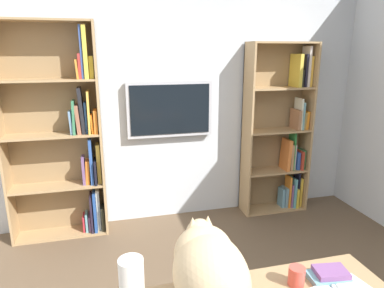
{
  "coord_description": "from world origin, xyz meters",
  "views": [
    {
      "loc": [
        0.69,
        1.44,
        1.87
      ],
      "look_at": [
        0.04,
        -1.13,
        1.15
      ],
      "focal_mm": 31.97,
      "sensor_mm": 36.0,
      "label": 1
    }
  ],
  "objects_px": {
    "paper_towel_roll": "(132,285)",
    "desk_book_stack": "(329,275)",
    "bookshelf_left": "(283,134)",
    "coffee_mug": "(297,276)",
    "wall_mounted_tv": "(170,109)",
    "bookshelf_right": "(65,137)",
    "cat": "(208,268)"
  },
  "relations": [
    {
      "from": "bookshelf_right",
      "to": "wall_mounted_tv",
      "type": "relative_size",
      "value": 2.32
    },
    {
      "from": "bookshelf_right",
      "to": "wall_mounted_tv",
      "type": "xyz_separation_m",
      "value": [
        -1.08,
        -0.08,
        0.22
      ]
    },
    {
      "from": "wall_mounted_tv",
      "to": "paper_towel_roll",
      "type": "distance_m",
      "value": 2.39
    },
    {
      "from": "desk_book_stack",
      "to": "bookshelf_right",
      "type": "bearing_deg",
      "value": -57.19
    },
    {
      "from": "paper_towel_roll",
      "to": "desk_book_stack",
      "type": "bearing_deg",
      "value": 177.93
    },
    {
      "from": "bookshelf_left",
      "to": "paper_towel_roll",
      "type": "distance_m",
      "value": 2.93
    },
    {
      "from": "wall_mounted_tv",
      "to": "desk_book_stack",
      "type": "height_order",
      "value": "wall_mounted_tv"
    },
    {
      "from": "bookshelf_right",
      "to": "desk_book_stack",
      "type": "distance_m",
      "value": 2.68
    },
    {
      "from": "cat",
      "to": "coffee_mug",
      "type": "xyz_separation_m",
      "value": [
        -0.46,
        -0.02,
        -0.14
      ]
    },
    {
      "from": "cat",
      "to": "paper_towel_roll",
      "type": "xyz_separation_m",
      "value": [
        0.33,
        -0.05,
        -0.06
      ]
    },
    {
      "from": "bookshelf_left",
      "to": "coffee_mug",
      "type": "height_order",
      "value": "bookshelf_left"
    },
    {
      "from": "paper_towel_roll",
      "to": "coffee_mug",
      "type": "xyz_separation_m",
      "value": [
        -0.79,
        0.03,
        -0.08
      ]
    },
    {
      "from": "bookshelf_left",
      "to": "wall_mounted_tv",
      "type": "height_order",
      "value": "bookshelf_left"
    },
    {
      "from": "bookshelf_right",
      "to": "cat",
      "type": "relative_size",
      "value": 3.5
    },
    {
      "from": "paper_towel_roll",
      "to": "cat",
      "type": "bearing_deg",
      "value": 170.97
    },
    {
      "from": "bookshelf_left",
      "to": "cat",
      "type": "distance_m",
      "value": 2.76
    },
    {
      "from": "bookshelf_left",
      "to": "bookshelf_right",
      "type": "xyz_separation_m",
      "value": [
        2.4,
        -0.0,
        0.12
      ]
    },
    {
      "from": "bookshelf_left",
      "to": "bookshelf_right",
      "type": "relative_size",
      "value": 0.92
    },
    {
      "from": "bookshelf_right",
      "to": "cat",
      "type": "distance_m",
      "value": 2.4
    },
    {
      "from": "coffee_mug",
      "to": "desk_book_stack",
      "type": "bearing_deg",
      "value": 178.67
    },
    {
      "from": "paper_towel_roll",
      "to": "bookshelf_right",
      "type": "bearing_deg",
      "value": -77.95
    },
    {
      "from": "paper_towel_roll",
      "to": "desk_book_stack",
      "type": "height_order",
      "value": "paper_towel_roll"
    },
    {
      "from": "wall_mounted_tv",
      "to": "cat",
      "type": "relative_size",
      "value": 1.51
    },
    {
      "from": "bookshelf_left",
      "to": "wall_mounted_tv",
      "type": "distance_m",
      "value": 1.36
    },
    {
      "from": "bookshelf_right",
      "to": "coffee_mug",
      "type": "height_order",
      "value": "bookshelf_right"
    },
    {
      "from": "bookshelf_right",
      "to": "paper_towel_roll",
      "type": "relative_size",
      "value": 8.54
    },
    {
      "from": "bookshelf_right",
      "to": "desk_book_stack",
      "type": "xyz_separation_m",
      "value": [
        -1.44,
        2.24,
        -0.26
      ]
    },
    {
      "from": "bookshelf_right",
      "to": "desk_book_stack",
      "type": "bearing_deg",
      "value": 122.81
    },
    {
      "from": "cat",
      "to": "coffee_mug",
      "type": "height_order",
      "value": "cat"
    },
    {
      "from": "bookshelf_right",
      "to": "coffee_mug",
      "type": "distance_m",
      "value": 2.58
    },
    {
      "from": "cat",
      "to": "desk_book_stack",
      "type": "relative_size",
      "value": 3.04
    },
    {
      "from": "coffee_mug",
      "to": "bookshelf_right",
      "type": "bearing_deg",
      "value": -60.56
    }
  ]
}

